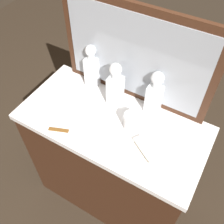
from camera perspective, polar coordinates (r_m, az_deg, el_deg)
ground_plane at (r=2.23m, az=0.00°, el=-16.87°), size 6.00×6.00×0.00m
dresser at (r=1.82m, az=0.00°, el=-11.06°), size 1.05×0.51×0.92m
dresser_mirror at (r=1.39m, az=5.08°, el=12.02°), size 0.87×0.03×0.57m
crystal_decanter_center at (r=1.43m, az=9.25°, el=3.51°), size 0.08×0.08×0.27m
crystal_decanter_right at (r=1.45m, az=0.72°, el=5.20°), size 0.08×0.08×0.28m
crystal_decanter_far_right at (r=1.57m, az=-4.39°, el=9.18°), size 0.07×0.07×0.29m
crystal_tumbler_front at (r=1.39m, az=4.36°, el=-2.14°), size 0.09×0.09×0.10m
silver_brush_far_right at (r=1.33m, az=7.19°, el=-8.06°), size 0.16×0.13×0.02m
porcelain_dish at (r=1.59m, az=-11.35°, el=3.54°), size 0.07×0.07×0.01m
tortoiseshell_comb at (r=1.43m, az=-11.57°, el=-3.85°), size 0.11×0.06×0.01m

